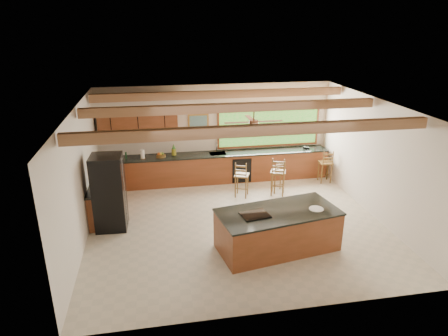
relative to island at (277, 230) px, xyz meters
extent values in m
plane|color=beige|center=(-0.66, 1.23, -0.46)|extent=(7.20, 7.20, 0.00)
cube|color=beige|center=(-0.66, 4.48, 1.04)|extent=(7.20, 0.04, 3.00)
cube|color=beige|center=(-0.66, -2.02, 1.04)|extent=(7.20, 0.04, 3.00)
cube|color=beige|center=(-4.26, 1.23, 1.04)|extent=(0.04, 6.50, 3.00)
cube|color=beige|center=(2.94, 1.23, 1.04)|extent=(0.04, 6.50, 3.00)
cube|color=#9B774D|center=(-0.66, 1.23, 2.54)|extent=(7.20, 6.50, 0.04)
cube|color=#996D4C|center=(-0.66, -0.37, 2.40)|extent=(7.10, 0.15, 0.22)
cube|color=#996D4C|center=(-0.66, 1.73, 2.40)|extent=(7.10, 0.15, 0.22)
cube|color=#996D4C|center=(-0.66, 3.53, 2.40)|extent=(7.10, 0.15, 0.22)
cube|color=brown|center=(-3.01, 4.29, 1.44)|extent=(2.30, 0.35, 0.70)
cube|color=beige|center=(-3.01, 4.22, 2.04)|extent=(2.60, 0.50, 0.48)
cylinder|color=#FFEABF|center=(-3.71, 4.22, 1.81)|extent=(0.10, 0.10, 0.01)
cylinder|color=#FFEABF|center=(-2.31, 4.22, 1.81)|extent=(0.10, 0.10, 0.01)
cube|color=#61A93C|center=(1.04, 4.45, 1.21)|extent=(3.20, 0.04, 1.30)
cube|color=#B88538|center=(-1.21, 4.45, 1.39)|extent=(0.64, 0.03, 0.54)
cube|color=#467F68|center=(-1.21, 4.43, 1.39)|extent=(0.54, 0.01, 0.44)
cube|color=brown|center=(-0.66, 4.14, -0.02)|extent=(7.00, 0.65, 0.88)
cube|color=black|center=(-0.66, 4.14, 0.44)|extent=(7.04, 0.69, 0.04)
cube|color=brown|center=(-3.92, 2.58, -0.02)|extent=(0.65, 2.35, 0.88)
cube|color=black|center=(-3.92, 2.58, 0.44)|extent=(0.69, 2.39, 0.04)
cube|color=black|center=(0.04, 3.81, -0.04)|extent=(0.60, 0.02, 0.78)
cube|color=silver|center=(-0.66, 4.14, 0.44)|extent=(0.50, 0.38, 0.03)
cylinder|color=silver|center=(-0.66, 4.34, 0.61)|extent=(0.03, 0.03, 0.30)
cylinder|color=silver|center=(-0.66, 4.24, 0.74)|extent=(0.03, 0.20, 0.03)
cylinder|color=white|center=(-2.94, 4.05, 0.60)|extent=(0.12, 0.12, 0.28)
cylinder|color=#194020|center=(-3.54, 4.19, 0.56)|extent=(0.06, 0.06, 0.20)
cylinder|color=#194020|center=(-3.43, 4.15, 0.56)|extent=(0.06, 0.06, 0.20)
cube|color=black|center=(2.22, 4.13, 0.50)|extent=(0.22, 0.19, 0.09)
cube|color=brown|center=(0.00, 0.00, -0.02)|extent=(2.76, 1.63, 0.88)
cube|color=black|center=(0.00, 0.00, 0.44)|extent=(2.81, 1.67, 0.04)
cube|color=black|center=(-0.55, -0.10, 0.47)|extent=(0.65, 0.55, 0.02)
cylinder|color=white|center=(0.85, -0.05, 0.46)|extent=(0.32, 0.32, 0.02)
cube|color=black|center=(-3.71, 1.63, 0.47)|extent=(0.76, 0.74, 1.87)
cube|color=silver|center=(-3.34, 1.63, 0.47)|extent=(0.02, 0.05, 1.72)
cube|color=brown|center=(0.95, 3.01, 0.14)|extent=(0.37, 0.37, 0.04)
cylinder|color=brown|center=(0.81, 2.87, -0.17)|extent=(0.03, 0.03, 0.58)
cylinder|color=brown|center=(1.09, 2.87, -0.17)|extent=(0.03, 0.03, 0.58)
cylinder|color=brown|center=(0.81, 3.15, -0.17)|extent=(0.03, 0.03, 0.58)
cylinder|color=brown|center=(1.09, 3.15, -0.17)|extent=(0.03, 0.03, 0.58)
cube|color=brown|center=(-0.17, 2.88, 0.19)|extent=(0.51, 0.51, 0.04)
cylinder|color=brown|center=(-0.33, 2.73, -0.14)|extent=(0.04, 0.04, 0.63)
cylinder|color=brown|center=(-0.02, 2.73, -0.14)|extent=(0.04, 0.04, 0.63)
cylinder|color=brown|center=(-0.33, 3.04, -0.14)|extent=(0.04, 0.04, 0.63)
cylinder|color=brown|center=(-0.02, 3.04, -0.14)|extent=(0.04, 0.04, 0.63)
cube|color=brown|center=(0.89, 2.83, 0.24)|extent=(0.54, 0.54, 0.04)
cylinder|color=brown|center=(0.73, 2.67, -0.12)|extent=(0.04, 0.04, 0.68)
cylinder|color=brown|center=(1.06, 2.67, -0.12)|extent=(0.04, 0.04, 0.68)
cylinder|color=brown|center=(0.73, 3.00, -0.12)|extent=(0.04, 0.04, 0.68)
cylinder|color=brown|center=(1.06, 3.00, -0.12)|extent=(0.04, 0.04, 0.68)
cube|color=brown|center=(2.64, 3.50, 0.18)|extent=(0.40, 0.40, 0.04)
cylinder|color=brown|center=(2.49, 3.35, -0.15)|extent=(0.04, 0.04, 0.62)
cylinder|color=brown|center=(2.79, 3.35, -0.15)|extent=(0.04, 0.04, 0.62)
cylinder|color=brown|center=(2.49, 3.65, -0.15)|extent=(0.04, 0.04, 0.62)
cylinder|color=brown|center=(2.79, 3.65, -0.15)|extent=(0.04, 0.04, 0.62)
camera|label=1|loc=(-2.54, -7.46, 4.37)|focal=32.00mm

